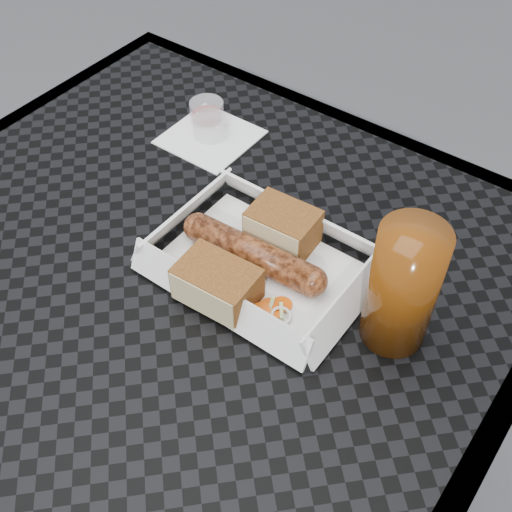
{
  "coord_description": "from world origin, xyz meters",
  "views": [
    {
      "loc": [
        0.38,
        -0.33,
        1.31
      ],
      "look_at": [
        0.09,
        0.06,
        0.78
      ],
      "focal_mm": 45.0,
      "sensor_mm": 36.0,
      "label": 1
    }
  ],
  "objects": [
    {
      "name": "condiment_cup_sauce",
      "position": [
        -0.15,
        0.26,
        0.76
      ],
      "size": [
        0.05,
        0.05,
        0.03
      ],
      "primitive_type": "cylinder",
      "color": "maroon",
      "rests_on": "patio_table"
    },
    {
      "name": "bread_near",
      "position": [
        0.08,
        0.12,
        0.77
      ],
      "size": [
        0.08,
        0.06,
        0.05
      ],
      "primitive_type": "cube",
      "rotation": [
        0.0,
        0.0,
        0.06
      ],
      "color": "brown",
      "rests_on": "food_tray"
    },
    {
      "name": "patio_table",
      "position": [
        0.0,
        0.0,
        0.67
      ],
      "size": [
        0.8,
        0.8,
        0.74
      ],
      "color": "black",
      "rests_on": "ground"
    },
    {
      "name": "drink_glass",
      "position": [
        0.25,
        0.08,
        0.82
      ],
      "size": [
        0.07,
        0.07,
        0.15
      ],
      "primitive_type": "cylinder",
      "color": "#5C2A07",
      "rests_on": "patio_table"
    },
    {
      "name": "napkin",
      "position": [
        -0.12,
        0.23,
        0.75
      ],
      "size": [
        0.12,
        0.12,
        0.0
      ],
      "primitive_type": "cube",
      "rotation": [
        0.0,
        0.0,
        0.0
      ],
      "color": "white",
      "rests_on": "patio_table"
    },
    {
      "name": "bratwurst",
      "position": [
        0.08,
        0.07,
        0.77
      ],
      "size": [
        0.19,
        0.05,
        0.04
      ],
      "rotation": [
        0.0,
        0.0,
        0.06
      ],
      "color": "brown",
      "rests_on": "food_tray"
    },
    {
      "name": "bread_far",
      "position": [
        0.07,
        0.01,
        0.77
      ],
      "size": [
        0.09,
        0.06,
        0.04
      ],
      "primitive_type": "cube",
      "rotation": [
        0.0,
        0.0,
        0.06
      ],
      "color": "brown",
      "rests_on": "food_tray"
    },
    {
      "name": "veg_garnish",
      "position": [
        0.14,
        0.02,
        0.75
      ],
      "size": [
        0.03,
        0.03,
        0.0
      ],
      "color": "#E7520A",
      "rests_on": "food_tray"
    },
    {
      "name": "ground",
      "position": [
        0.0,
        0.0,
        0.0
      ],
      "size": [
        60.0,
        60.0,
        0.0
      ],
      "primitive_type": "plane",
      "color": "#4C4C4E",
      "rests_on": "ground"
    },
    {
      "name": "food_tray",
      "position": [
        0.09,
        0.07,
        0.75
      ],
      "size": [
        0.22,
        0.15,
        0.0
      ],
      "primitive_type": "cube",
      "color": "white",
      "rests_on": "patio_table"
    },
    {
      "name": "condiment_cup_empty",
      "position": [
        -0.12,
        0.23,
        0.76
      ],
      "size": [
        0.05,
        0.05,
        0.03
      ],
      "primitive_type": "cylinder",
      "color": "silver",
      "rests_on": "patio_table"
    }
  ]
}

